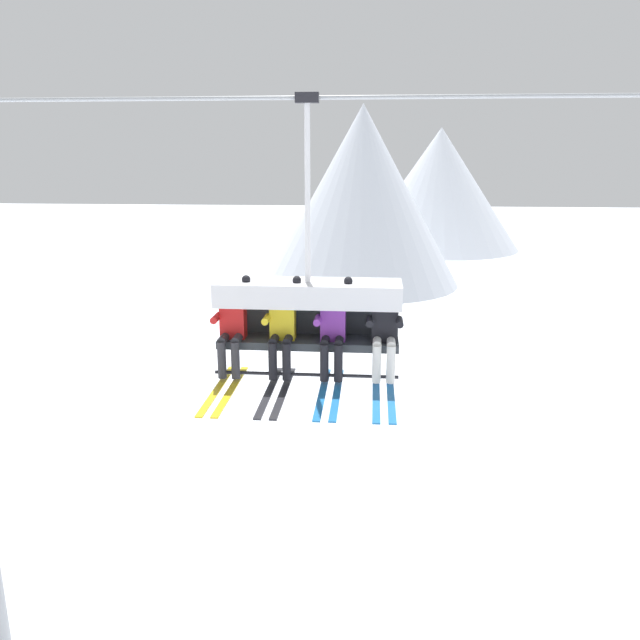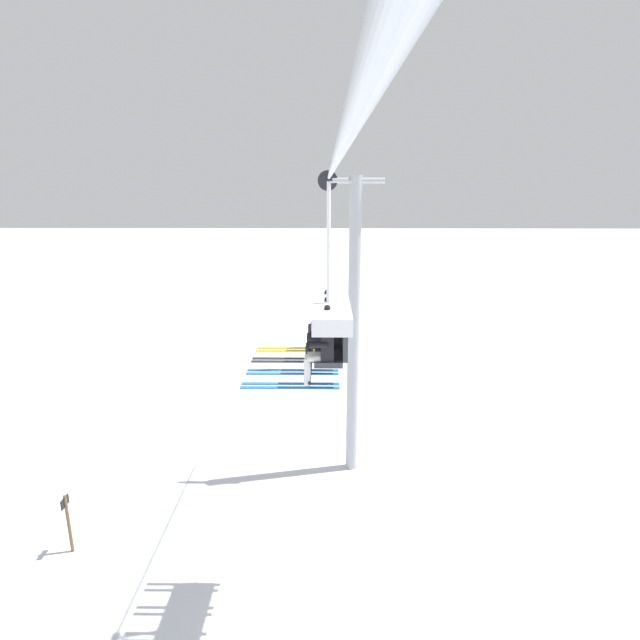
# 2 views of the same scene
# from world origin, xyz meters

# --- Properties ---
(lift_tower_near) EXTENTS (0.36, 1.88, 9.30)m
(lift_tower_near) POSITION_xyz_m (-6.64, -0.02, 4.82)
(lift_tower_near) COLOR #9EA3A8
(lift_tower_near) RESTS_ON ground_plane
(lift_cable) EXTENTS (17.51, 0.05, 0.05)m
(lift_cable) POSITION_xyz_m (1.12, -0.80, 9.02)
(lift_cable) COLOR #9EA3A8
(chairlift_chair) EXTENTS (2.39, 0.74, 3.44)m
(chairlift_chair) POSITION_xyz_m (-1.12, -0.73, 6.52)
(chairlift_chair) COLOR #33383D
(skier_red) EXTENTS (0.48, 1.70, 1.34)m
(skier_red) POSITION_xyz_m (-2.10, -0.94, 6.23)
(skier_red) COLOR red
(skier_yellow) EXTENTS (0.48, 1.70, 1.34)m
(skier_yellow) POSITION_xyz_m (-1.45, -0.94, 6.23)
(skier_yellow) COLOR yellow
(skier_purple) EXTENTS (0.48, 1.70, 1.34)m
(skier_purple) POSITION_xyz_m (-0.79, -0.94, 6.23)
(skier_purple) COLOR purple
(skier_black) EXTENTS (0.46, 1.70, 1.23)m
(skier_black) POSITION_xyz_m (-0.14, -0.95, 6.21)
(skier_black) COLOR black
(trail_sign) EXTENTS (0.36, 0.08, 1.60)m
(trail_sign) POSITION_xyz_m (-2.66, -7.20, 0.90)
(trail_sign) COLOR brown
(trail_sign) RESTS_ON ground_plane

